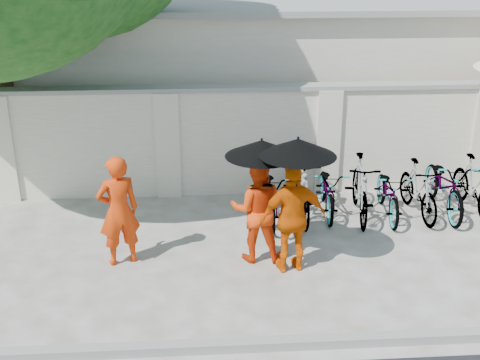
{
  "coord_description": "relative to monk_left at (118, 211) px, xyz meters",
  "views": [
    {
      "loc": [
        -0.4,
        -7.59,
        4.48
      ],
      "look_at": [
        0.2,
        1.0,
        1.1
      ],
      "focal_mm": 45.0,
      "sensor_mm": 36.0,
      "label": 1
    }
  ],
  "objects": [
    {
      "name": "building_behind",
      "position": [
        3.62,
        6.46,
        0.75
      ],
      "size": [
        14.0,
        6.0,
        3.2
      ],
      "primitive_type": "cube",
      "color": "beige",
      "rests_on": "ground"
    },
    {
      "name": "monk_right",
      "position": [
        2.52,
        -0.39,
        -0.01
      ],
      "size": [
        1.03,
        0.57,
        1.67
      ],
      "primitive_type": "imported",
      "rotation": [
        0.0,
        0.0,
        3.31
      ],
      "color": "#D85304",
      "rests_on": "ground"
    },
    {
      "name": "ground",
      "position": [
        1.62,
        -0.54,
        -0.85
      ],
      "size": [
        80.0,
        80.0,
        0.0
      ],
      "primitive_type": "plane",
      "color": "beige"
    },
    {
      "name": "monk_left",
      "position": [
        0.0,
        0.0,
        0.0
      ],
      "size": [
        0.72,
        0.6,
        1.69
      ],
      "primitive_type": "imported",
      "rotation": [
        0.0,
        0.0,
        3.51
      ],
      "color": "red",
      "rests_on": "ground"
    },
    {
      "name": "compound_wall",
      "position": [
        2.62,
        2.66,
        0.15
      ],
      "size": [
        20.0,
        0.3,
        2.0
      ],
      "primitive_type": "cube",
      "color": "beige",
      "rests_on": "ground"
    },
    {
      "name": "bike_5",
      "position": [
        5.01,
        1.35,
        -0.37
      ],
      "size": [
        0.55,
        1.62,
        0.96
      ],
      "primitive_type": "imported",
      "rotation": [
        0.0,
        0.0,
        0.06
      ],
      "color": "#9C9AA7",
      "rests_on": "ground"
    },
    {
      "name": "bike_1",
      "position": [
        2.93,
        1.45,
        -0.27
      ],
      "size": [
        0.54,
        1.91,
        1.14
      ],
      "primitive_type": "imported",
      "rotation": [
        0.0,
        0.0,
        -0.0
      ],
      "color": "#9C9AA7",
      "rests_on": "ground"
    },
    {
      "name": "bike_0",
      "position": [
        2.41,
        1.37,
        -0.38
      ],
      "size": [
        0.69,
        1.8,
        0.93
      ],
      "primitive_type": "imported",
      "rotation": [
        0.0,
        0.0,
        -0.04
      ],
      "color": "#9C9AA7",
      "rests_on": "ground"
    },
    {
      "name": "kerb",
      "position": [
        1.62,
        -2.24,
        -0.79
      ],
      "size": [
        40.0,
        0.16,
        0.12
      ],
      "primitive_type": "cube",
      "color": "gray",
      "rests_on": "ground"
    },
    {
      "name": "parasol_right",
      "position": [
        2.54,
        -0.47,
        1.08
      ],
      "size": [
        1.07,
        1.07,
        1.1
      ],
      "color": "black",
      "rests_on": "ground"
    },
    {
      "name": "bike_4",
      "position": [
        4.49,
        1.36,
        -0.41
      ],
      "size": [
        0.72,
        1.7,
        0.87
      ],
      "primitive_type": "imported",
      "rotation": [
        0.0,
        0.0,
        -0.09
      ],
      "color": "#9C9AA7",
      "rests_on": "ground"
    },
    {
      "name": "bike_6",
      "position": [
        5.52,
        1.47,
        -0.34
      ],
      "size": [
        0.77,
        1.96,
        1.01
      ],
      "primitive_type": "imported",
      "rotation": [
        0.0,
        0.0,
        -0.05
      ],
      "color": "#9C9AA7",
      "rests_on": "ground"
    },
    {
      "name": "parasol_center",
      "position": [
        2.08,
        -0.1,
        0.95
      ],
      "size": [
        1.05,
        1.05,
        0.99
      ],
      "color": "black",
      "rests_on": "ground"
    },
    {
      "name": "bike_2",
      "position": [
        3.45,
        1.57,
        -0.41
      ],
      "size": [
        0.72,
        1.71,
        0.88
      ],
      "primitive_type": "imported",
      "rotation": [
        0.0,
        0.0,
        -0.09
      ],
      "color": "#9C9AA7",
      "rests_on": "ground"
    },
    {
      "name": "monk_center",
      "position": [
        2.03,
        -0.02,
        -0.03
      ],
      "size": [
        0.85,
        0.69,
        1.64
      ],
      "primitive_type": "imported",
      "rotation": [
        0.0,
        0.0,
        3.05
      ],
      "color": "#E43B0A",
      "rests_on": "ground"
    },
    {
      "name": "bike_3",
      "position": [
        3.97,
        1.35,
        -0.31
      ],
      "size": [
        0.73,
        1.84,
        1.08
      ],
      "primitive_type": "imported",
      "rotation": [
        0.0,
        0.0,
        -0.13
      ],
      "color": "#9C9AA7",
      "rests_on": "ground"
    },
    {
      "name": "bike_7",
      "position": [
        6.04,
        1.42,
        -0.35
      ],
      "size": [
        0.53,
        1.68,
        1.0
      ],
      "primitive_type": "imported",
      "rotation": [
        0.0,
        0.0,
        0.04
      ],
      "color": "#9C9AA7",
      "rests_on": "ground"
    }
  ]
}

